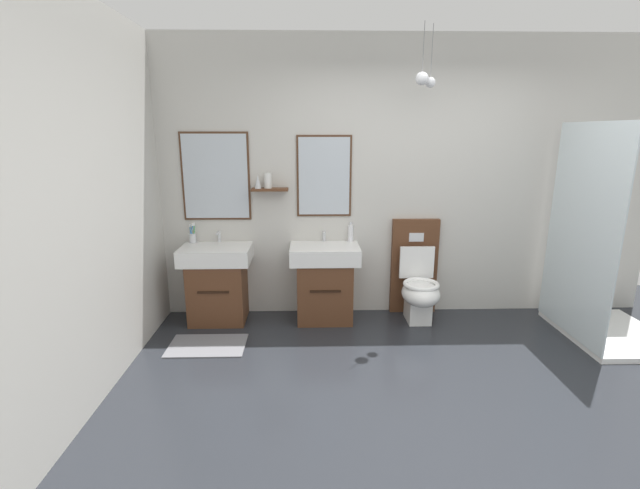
% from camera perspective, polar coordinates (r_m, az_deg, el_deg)
% --- Properties ---
extents(ground_plane, '(6.35, 4.91, 0.10)m').
position_cam_1_polar(ground_plane, '(3.47, 16.06, -19.90)').
color(ground_plane, '#23262B').
rests_on(ground_plane, ground).
extents(wall_back, '(5.15, 0.57, 2.77)m').
position_cam_1_polar(wall_back, '(4.64, 10.47, 8.11)').
color(wall_back, beige).
rests_on(wall_back, ground).
extents(wall_left, '(0.12, 3.71, 2.77)m').
position_cam_1_polar(wall_left, '(3.16, -30.67, 3.54)').
color(wall_left, beige).
rests_on(wall_left, ground).
extents(bath_mat, '(0.68, 0.44, 0.01)m').
position_cam_1_polar(bath_mat, '(4.21, -14.24, -12.44)').
color(bath_mat, slate).
rests_on(bath_mat, ground).
extents(vanity_sink_left, '(0.68, 0.48, 0.77)m').
position_cam_1_polar(vanity_sink_left, '(4.59, -12.97, -4.61)').
color(vanity_sink_left, '#56331E').
rests_on(vanity_sink_left, ground).
extents(tap_on_left_sink, '(0.03, 0.13, 0.11)m').
position_cam_1_polar(tap_on_left_sink, '(4.63, -12.85, 1.15)').
color(tap_on_left_sink, silver).
rests_on(tap_on_left_sink, vanity_sink_left).
extents(vanity_sink_right, '(0.68, 0.48, 0.77)m').
position_cam_1_polar(vanity_sink_right, '(4.50, 0.59, -4.61)').
color(vanity_sink_right, '#56331E').
rests_on(vanity_sink_right, ground).
extents(tap_on_right_sink, '(0.03, 0.13, 0.11)m').
position_cam_1_polar(tap_on_right_sink, '(4.55, 0.52, 1.25)').
color(tap_on_right_sink, silver).
rests_on(tap_on_right_sink, vanity_sink_right).
extents(toilet, '(0.48, 0.63, 1.00)m').
position_cam_1_polar(toilet, '(4.64, 12.34, -4.81)').
color(toilet, '#56331E').
rests_on(toilet, ground).
extents(toothbrush_cup, '(0.07, 0.07, 0.21)m').
position_cam_1_polar(toothbrush_cup, '(4.68, -16.00, 0.95)').
color(toothbrush_cup, silver).
rests_on(toothbrush_cup, vanity_sink_left).
extents(soap_dispenser, '(0.06, 0.06, 0.20)m').
position_cam_1_polar(soap_dispenser, '(4.56, 3.93, 1.48)').
color(soap_dispenser, white).
rests_on(soap_dispenser, vanity_sink_right).
extents(shower_tray, '(0.86, 1.03, 1.95)m').
position_cam_1_polar(shower_tray, '(4.83, 32.18, -5.31)').
color(shower_tray, white).
rests_on(shower_tray, ground).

